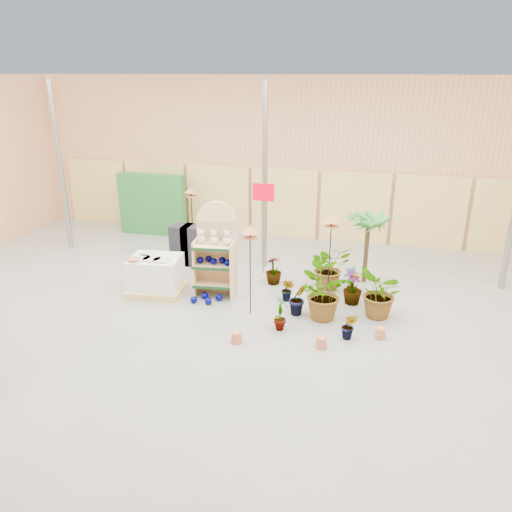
% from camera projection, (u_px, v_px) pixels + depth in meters
% --- Properties ---
extents(room, '(15.20, 12.10, 4.70)m').
position_uv_depth(room, '(233.00, 205.00, 9.41)').
color(room, slate).
rests_on(room, ground).
extents(display_shelf, '(0.91, 0.64, 2.05)m').
position_uv_depth(display_shelf, '(216.00, 253.00, 10.66)').
color(display_shelf, '#D7B47F').
rests_on(display_shelf, ground).
extents(teddy_bears, '(0.75, 0.19, 0.31)m').
position_uv_depth(teddy_bears, '(215.00, 238.00, 10.44)').
color(teddy_bears, beige).
rests_on(teddy_bears, display_shelf).
extents(gazing_balls_shelf, '(0.75, 0.26, 0.14)m').
position_uv_depth(gazing_balls_shelf, '(214.00, 261.00, 10.59)').
color(gazing_balls_shelf, '#00015E').
rests_on(gazing_balls_shelf, display_shelf).
extents(gazing_balls_floor, '(0.63, 0.39, 0.15)m').
position_uv_depth(gazing_balls_floor, '(207.00, 299.00, 10.53)').
color(gazing_balls_floor, '#00015E').
rests_on(gazing_balls_floor, ground).
extents(pallet_stack, '(1.26, 1.09, 0.86)m').
position_uv_depth(pallet_stack, '(156.00, 275.00, 10.86)').
color(pallet_stack, tan).
rests_on(pallet_stack, ground).
extents(charcoal_planters, '(0.80, 0.50, 1.00)m').
position_uv_depth(charcoal_planters, '(188.00, 245.00, 12.50)').
color(charcoal_planters, black).
rests_on(charcoal_planters, ground).
extents(trellis_stock, '(2.00, 0.30, 1.80)m').
position_uv_depth(trellis_stock, '(152.00, 204.00, 14.64)').
color(trellis_stock, '#236E2A').
rests_on(trellis_stock, ground).
extents(offer_sign, '(0.50, 0.08, 2.20)m').
position_uv_depth(offer_sign, '(264.00, 210.00, 11.49)').
color(offer_sign, gray).
rests_on(offer_sign, ground).
extents(bird_table_front, '(0.34, 0.34, 1.85)m').
position_uv_depth(bird_table_front, '(250.00, 232.00, 9.46)').
color(bird_table_front, black).
rests_on(bird_table_front, ground).
extents(bird_table_right, '(0.34, 0.34, 1.83)m').
position_uv_depth(bird_table_right, '(331.00, 221.00, 10.20)').
color(bird_table_right, black).
rests_on(bird_table_right, ground).
extents(bird_table_back, '(0.34, 0.34, 1.71)m').
position_uv_depth(bird_table_back, '(191.00, 192.00, 13.17)').
color(bird_table_back, black).
rests_on(bird_table_back, ground).
extents(palm, '(0.70, 0.70, 1.72)m').
position_uv_depth(palm, '(369.00, 221.00, 11.07)').
color(palm, '#3A2B18').
rests_on(palm, ground).
extents(potted_plant_1, '(0.49, 0.47, 0.70)m').
position_uv_depth(potted_plant_1, '(298.00, 298.00, 9.91)').
color(potted_plant_1, '#347F2F').
rests_on(potted_plant_1, ground).
extents(potted_plant_2, '(1.23, 1.16, 1.08)m').
position_uv_depth(potted_plant_2, '(321.00, 293.00, 9.68)').
color(potted_plant_2, '#347F2F').
rests_on(potted_plant_2, ground).
extents(potted_plant_3, '(0.49, 0.49, 0.72)m').
position_uv_depth(potted_plant_3, '(353.00, 288.00, 10.37)').
color(potted_plant_3, '#347F2F').
rests_on(potted_plant_3, ground).
extents(potted_plant_4, '(0.41, 0.37, 0.64)m').
position_uv_depth(potted_plant_4, '(351.00, 281.00, 10.78)').
color(potted_plant_4, '#347F2F').
rests_on(potted_plant_4, ground).
extents(potted_plant_5, '(0.36, 0.34, 0.52)m').
position_uv_depth(potted_plant_5, '(288.00, 290.00, 10.51)').
color(potted_plant_5, '#347F2F').
rests_on(potted_plant_5, ground).
extents(potted_plant_6, '(1.21, 1.17, 1.03)m').
position_uv_depth(potted_plant_6, '(329.00, 267.00, 11.04)').
color(potted_plant_6, '#347F2F').
rests_on(potted_plant_6, ground).
extents(potted_plant_8, '(0.40, 0.47, 0.76)m').
position_uv_depth(potted_plant_8, '(280.00, 312.00, 9.29)').
color(potted_plant_8, '#347F2F').
rests_on(potted_plant_8, ground).
extents(potted_plant_9, '(0.33, 0.28, 0.53)m').
position_uv_depth(potted_plant_9, '(349.00, 326.00, 9.01)').
color(potted_plant_9, '#347F2F').
rests_on(potted_plant_9, ground).
extents(potted_plant_10, '(0.99, 1.08, 1.04)m').
position_uv_depth(potted_plant_10, '(380.00, 293.00, 9.72)').
color(potted_plant_10, '#347F2F').
rests_on(potted_plant_10, ground).
extents(potted_plant_11, '(0.53, 0.53, 0.67)m').
position_uv_depth(potted_plant_11, '(274.00, 270.00, 11.35)').
color(potted_plant_11, '#347F2F').
rests_on(potted_plant_11, ground).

